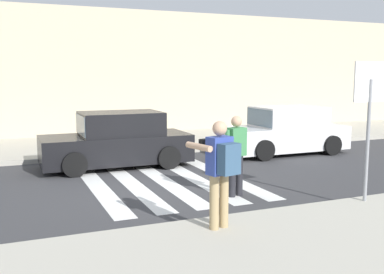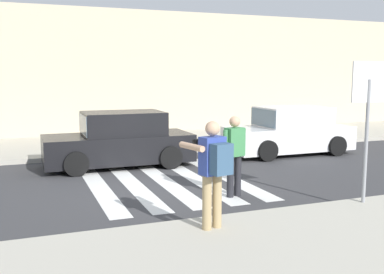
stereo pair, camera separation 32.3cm
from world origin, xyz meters
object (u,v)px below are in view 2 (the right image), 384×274
at_px(photographer_with_backpack, 213,165).
at_px(parked_car_black, 120,141).
at_px(pedestrian_crossing, 234,152).
at_px(parked_car_white, 289,132).
at_px(stop_sign, 368,101).

height_order(photographer_with_backpack, parked_car_black, photographer_with_backpack).
relative_size(pedestrian_crossing, parked_car_white, 0.42).
xyz_separation_m(stop_sign, pedestrian_crossing, (-1.92, 1.71, -1.12)).
xyz_separation_m(pedestrian_crossing, parked_car_black, (-1.59, 4.06, -0.25)).
distance_m(parked_car_black, parked_car_white, 5.60).
bearing_deg(parked_car_black, parked_car_white, -0.00).
height_order(stop_sign, parked_car_white, stop_sign).
relative_size(photographer_with_backpack, pedestrian_crossing, 1.00).
relative_size(photographer_with_backpack, parked_car_black, 0.42).
xyz_separation_m(photographer_with_backpack, parked_car_black, (-0.20, 6.11, -0.44)).
height_order(photographer_with_backpack, parked_car_white, photographer_with_backpack).
bearing_deg(pedestrian_crossing, parked_car_black, 111.41).
relative_size(pedestrian_crossing, parked_car_black, 0.42).
bearing_deg(parked_car_white, parked_car_black, 180.00).
bearing_deg(parked_car_black, pedestrian_crossing, -68.59).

